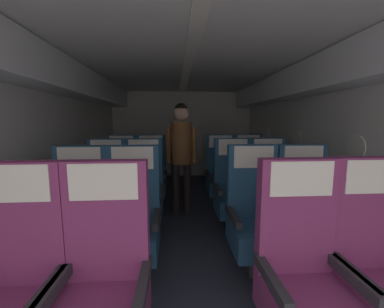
% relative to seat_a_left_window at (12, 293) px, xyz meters
% --- Properties ---
extents(ground, '(3.61, 6.35, 0.02)m').
position_rel_seat_a_left_window_xyz_m(ground, '(1.01, 1.71, -0.48)').
color(ground, '#2D3342').
extents(fuselage_shell, '(3.49, 6.00, 2.12)m').
position_rel_seat_a_left_window_xyz_m(fuselage_shell, '(1.01, 1.96, 1.06)').
color(fuselage_shell, silver).
rests_on(fuselage_shell, ground).
extents(seat_a_left_window, '(0.49, 0.49, 1.14)m').
position_rel_seat_a_left_window_xyz_m(seat_a_left_window, '(0.00, 0.00, 0.00)').
color(seat_a_left_window, '#38383D').
rests_on(seat_a_left_window, ground).
extents(seat_a_left_aisle, '(0.49, 0.49, 1.14)m').
position_rel_seat_a_left_window_xyz_m(seat_a_left_aisle, '(0.46, 0.00, 0.00)').
color(seat_a_left_aisle, '#38383D').
rests_on(seat_a_left_aisle, ground).
extents(seat_a_right_aisle, '(0.49, 0.49, 1.14)m').
position_rel_seat_a_left_window_xyz_m(seat_a_right_aisle, '(2.01, 0.02, 0.00)').
color(seat_a_right_aisle, '#38383D').
rests_on(seat_a_right_aisle, ground).
extents(seat_a_right_window, '(0.49, 0.49, 1.14)m').
position_rel_seat_a_left_window_xyz_m(seat_a_right_window, '(1.56, -0.00, 0.00)').
color(seat_a_right_window, '#38383D').
rests_on(seat_a_right_window, ground).
extents(seat_b_left_window, '(0.49, 0.49, 1.14)m').
position_rel_seat_a_left_window_xyz_m(seat_b_left_window, '(0.01, 0.84, 0.00)').
color(seat_b_left_window, '#38383D').
rests_on(seat_b_left_window, ground).
extents(seat_b_left_aisle, '(0.49, 0.49, 1.14)m').
position_rel_seat_a_left_window_xyz_m(seat_b_left_aisle, '(0.46, 0.85, 0.00)').
color(seat_b_left_aisle, '#38383D').
rests_on(seat_b_left_aisle, ground).
extents(seat_b_right_aisle, '(0.49, 0.49, 1.14)m').
position_rel_seat_a_left_window_xyz_m(seat_b_right_aisle, '(2.02, 0.84, 0.00)').
color(seat_b_right_aisle, '#38383D').
rests_on(seat_b_right_aisle, ground).
extents(seat_b_right_window, '(0.49, 0.49, 1.14)m').
position_rel_seat_a_left_window_xyz_m(seat_b_right_window, '(1.55, 0.83, 0.00)').
color(seat_b_right_window, '#38383D').
rests_on(seat_b_right_window, ground).
extents(seat_c_left_window, '(0.49, 0.49, 1.14)m').
position_rel_seat_a_left_window_xyz_m(seat_c_left_window, '(-0.00, 1.68, 0.00)').
color(seat_c_left_window, '#38383D').
rests_on(seat_c_left_window, ground).
extents(seat_c_left_aisle, '(0.49, 0.49, 1.14)m').
position_rel_seat_a_left_window_xyz_m(seat_c_left_aisle, '(0.45, 1.69, 0.00)').
color(seat_c_left_aisle, '#38383D').
rests_on(seat_c_left_aisle, ground).
extents(seat_c_right_aisle, '(0.49, 0.49, 1.14)m').
position_rel_seat_a_left_window_xyz_m(seat_c_right_aisle, '(2.02, 1.69, 0.00)').
color(seat_c_right_aisle, '#38383D').
rests_on(seat_c_right_aisle, ground).
extents(seat_c_right_window, '(0.49, 0.49, 1.14)m').
position_rel_seat_a_left_window_xyz_m(seat_c_right_window, '(1.56, 1.68, 0.00)').
color(seat_c_right_window, '#38383D').
rests_on(seat_c_right_window, ground).
extents(seat_d_left_window, '(0.49, 0.49, 1.14)m').
position_rel_seat_a_left_window_xyz_m(seat_d_left_window, '(-0.00, 2.52, 0.00)').
color(seat_d_left_window, '#38383D').
rests_on(seat_d_left_window, ground).
extents(seat_d_left_aisle, '(0.49, 0.49, 1.14)m').
position_rel_seat_a_left_window_xyz_m(seat_d_left_aisle, '(0.45, 2.53, 0.00)').
color(seat_d_left_aisle, '#38383D').
rests_on(seat_d_left_aisle, ground).
extents(seat_d_right_aisle, '(0.49, 0.49, 1.14)m').
position_rel_seat_a_left_window_xyz_m(seat_d_right_aisle, '(2.03, 2.54, 0.00)').
color(seat_d_right_aisle, '#38383D').
rests_on(seat_d_right_aisle, ground).
extents(seat_d_right_window, '(0.49, 0.49, 1.14)m').
position_rel_seat_a_left_window_xyz_m(seat_d_right_window, '(1.56, 2.51, 0.00)').
color(seat_d_right_window, '#38383D').
rests_on(seat_d_right_window, ground).
extents(flight_attendant, '(0.43, 0.28, 1.60)m').
position_rel_seat_a_left_window_xyz_m(flight_attendant, '(0.92, 2.17, 0.51)').
color(flight_attendant, black).
rests_on(flight_attendant, ground).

